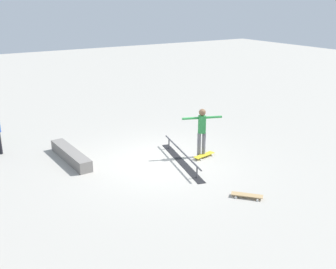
{
  "coord_description": "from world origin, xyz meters",
  "views": [
    {
      "loc": [
        -10.0,
        5.93,
        4.83
      ],
      "look_at": [
        -0.35,
        -0.01,
        1.0
      ],
      "focal_mm": 42.92,
      "sensor_mm": 36.0,
      "label": 1
    }
  ],
  "objects_px": {
    "grind_rail": "(182,157)",
    "skateboard_main": "(204,155)",
    "skater_main": "(202,129)",
    "skate_ledge": "(71,155)",
    "loose_skateboard_natural": "(247,195)"
  },
  "relations": [
    {
      "from": "skate_ledge",
      "to": "skateboard_main",
      "type": "xyz_separation_m",
      "value": [
        -1.99,
        -3.73,
        -0.1
      ]
    },
    {
      "from": "grind_rail",
      "to": "loose_skateboard_natural",
      "type": "xyz_separation_m",
      "value": [
        -2.85,
        -0.12,
        -0.09
      ]
    },
    {
      "from": "skate_ledge",
      "to": "skater_main",
      "type": "height_order",
      "value": "skater_main"
    },
    {
      "from": "skate_ledge",
      "to": "loose_skateboard_natural",
      "type": "xyz_separation_m",
      "value": [
        -4.8,
        -3.01,
        -0.1
      ]
    },
    {
      "from": "grind_rail",
      "to": "skate_ledge",
      "type": "relative_size",
      "value": 1.32
    },
    {
      "from": "grind_rail",
      "to": "skateboard_main",
      "type": "height_order",
      "value": "grind_rail"
    },
    {
      "from": "skater_main",
      "to": "skateboard_main",
      "type": "bearing_deg",
      "value": 129.41
    },
    {
      "from": "grind_rail",
      "to": "skate_ledge",
      "type": "height_order",
      "value": "grind_rail"
    },
    {
      "from": "skate_ledge",
      "to": "loose_skateboard_natural",
      "type": "height_order",
      "value": "skate_ledge"
    },
    {
      "from": "grind_rail",
      "to": "skater_main",
      "type": "xyz_separation_m",
      "value": [
        0.07,
        -0.8,
        0.76
      ]
    },
    {
      "from": "skater_main",
      "to": "skateboard_main",
      "type": "relative_size",
      "value": 1.93
    },
    {
      "from": "skateboard_main",
      "to": "skate_ledge",
      "type": "bearing_deg",
      "value": 140.98
    },
    {
      "from": "loose_skateboard_natural",
      "to": "skater_main",
      "type": "bearing_deg",
      "value": 124.27
    },
    {
      "from": "skateboard_main",
      "to": "loose_skateboard_natural",
      "type": "bearing_deg",
      "value": -115.4
    },
    {
      "from": "grind_rail",
      "to": "loose_skateboard_natural",
      "type": "height_order",
      "value": "grind_rail"
    }
  ]
}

